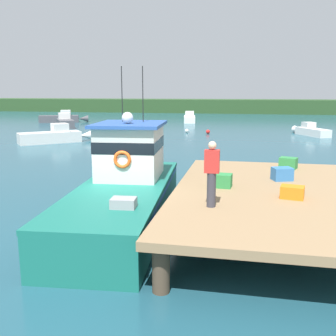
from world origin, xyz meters
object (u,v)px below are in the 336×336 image
Objects in this scene: crate_stack_near_edge at (221,181)px; deckhand_by_the_boat at (212,173)px; main_fishing_boat at (127,188)px; mooring_buoy_inshore at (208,132)px; crate_single_far at (288,163)px; crate_stack_mid_dock at (282,174)px; moored_boat_outer_mooring at (310,131)px; moored_boat_far_right at (65,122)px; crate_single_by_cleat at (292,192)px; moored_boat_mid_harbor at (63,118)px; moored_boat_near_channel at (55,136)px; mooring_buoy_channel_marker at (187,131)px; moored_boat_far_left at (190,118)px.

deckhand_by_the_boat is at bearing -93.49° from crate_stack_near_edge.
deckhand_by_the_boat is (2.84, -2.14, 1.05)m from main_fishing_boat.
crate_stack_near_edge reaches higher than mooring_buoy_inshore.
crate_stack_mid_dock is at bearing -100.89° from crate_single_far.
moored_boat_outer_mooring is at bearing 69.81° from main_fishing_boat.
crate_single_far is at bearing 55.93° from crate_stack_near_edge.
moored_boat_outer_mooring is at bearing 79.32° from crate_single_far.
crate_single_far is 33.60m from moored_boat_far_right.
moored_boat_mid_harbor is at bearing 124.12° from crate_single_by_cleat.
deckhand_by_the_boat is 23.33m from moored_boat_near_channel.
crate_single_far is 1.00× the size of crate_single_by_cleat.
mooring_buoy_inshore is (16.42, -3.76, -0.34)m from moored_boat_far_right.
mooring_buoy_channel_marker is (-6.83, 26.70, -1.18)m from crate_single_by_cleat.
crate_stack_mid_dock is 24.57m from mooring_buoy_inshore.
moored_boat_far_right is 15.97m from moored_boat_far_left.
main_fishing_boat is at bearing -56.39° from moored_boat_near_channel.
crate_stack_mid_dock is 1.61× the size of mooring_buoy_channel_marker.
moored_boat_far_right is at bearing 123.42° from crate_stack_near_edge.
crate_single_by_cleat is at bearing -99.69° from moored_boat_outer_mooring.
crate_single_by_cleat is 2.47m from deckhand_by_the_boat.
crate_stack_near_edge is at bearing -80.49° from moored_boat_far_left.
crate_stack_mid_dock reaches higher than moored_boat_outer_mooring.
moored_boat_far_right is 15.34× the size of mooring_buoy_inshore.
crate_single_far is at bearing -77.12° from mooring_buoy_inshore.
moored_boat_outer_mooring reaches higher than mooring_buoy_channel_marker.
crate_single_far is at bearing 31.63° from main_fishing_boat.
deckhand_by_the_boat is 43.28m from moored_boat_mid_harbor.
crate_single_by_cleat is 1.00× the size of crate_stack_near_edge.
crate_stack_mid_dock is at bearing 34.82° from crate_stack_near_edge.
mooring_buoy_channel_marker is at bearing -12.97° from moored_boat_far_right.
main_fishing_boat is 2.99m from crate_stack_near_edge.
crate_stack_mid_dock is at bearing -74.63° from mooring_buoy_channel_marker.
moored_boat_near_channel is at bearing -142.02° from mooring_buoy_inshore.
moored_boat_far_right is at bearing 127.11° from crate_stack_mid_dock.
main_fishing_boat is 1.62× the size of moored_boat_mid_harbor.
deckhand_by_the_boat reaches higher than crate_single_by_cleat.
main_fishing_boat reaches higher than moored_boat_far_left.
moored_boat_far_right is 16.85m from mooring_buoy_inshore.
deckhand_by_the_boat is (-0.12, -2.04, 0.66)m from crate_stack_near_edge.
crate_stack_near_edge is 21.77m from moored_boat_near_channel.
crate_stack_near_edge is 1.61× the size of mooring_buoy_channel_marker.
crate_stack_near_edge reaches higher than mooring_buoy_channel_marker.
deckhand_by_the_boat reaches higher than moored_boat_outer_mooring.
moored_boat_near_channel is 0.85× the size of moored_boat_mid_harbor.
crate_single_far is 0.10× the size of moored_boat_far_right.
deckhand_by_the_boat is at bearing -103.34° from moored_boat_outer_mooring.
deckhand_by_the_boat is at bearing -59.01° from moored_boat_mid_harbor.
moored_boat_mid_harbor reaches higher than moored_boat_far_left.
moored_boat_outer_mooring is (4.55, 26.63, -0.96)m from crate_single_by_cleat.
moored_boat_far_left is (7.48, 22.12, -0.04)m from moored_boat_near_channel.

